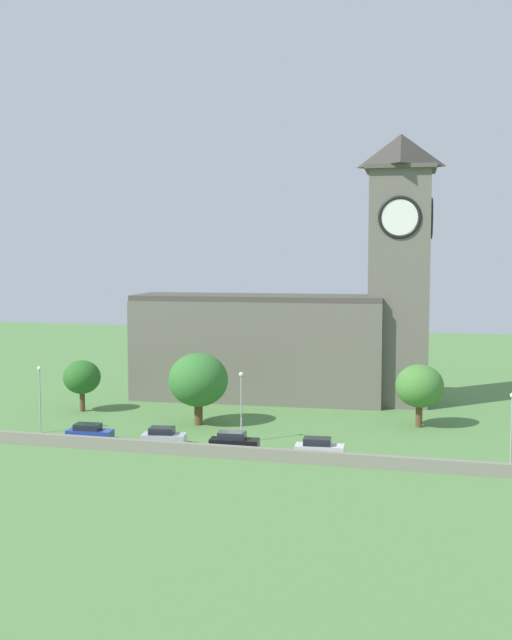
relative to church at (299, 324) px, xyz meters
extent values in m
plane|color=#517F42|center=(-1.99, -9.03, -9.77)|extent=(200.00, 200.00, 0.00)
cube|color=#666056|center=(-5.30, -0.29, -3.39)|extent=(32.39, 11.83, 12.75)
cube|color=#47433C|center=(-5.30, -0.29, 3.33)|extent=(32.34, 11.03, 0.70)
cube|color=#666056|center=(12.43, 0.71, 4.63)|extent=(7.69, 7.69, 28.80)
cube|color=#4F4B43|center=(12.43, 0.71, 19.28)|extent=(8.92, 8.92, 0.50)
pyramid|color=#38352F|center=(12.43, 0.71, 21.53)|extent=(8.07, 8.07, 4.01)
cylinder|color=white|center=(12.64, -2.99, 13.27)|extent=(4.66, 0.38, 4.66)
torus|color=black|center=(12.64, -2.99, 13.27)|extent=(5.10, 0.71, 5.08)
cylinder|color=white|center=(16.13, 0.92, 13.27)|extent=(0.38, 4.66, 4.66)
torus|color=black|center=(16.13, 0.92, 13.27)|extent=(0.71, 5.10, 5.08)
cube|color=gray|center=(-1.99, -29.59, -9.19)|extent=(55.85, 0.70, 1.17)
cube|color=#233D9E|center=(-16.08, -26.62, -9.07)|extent=(4.68, 2.16, 0.78)
cube|color=#1E232B|center=(-16.30, -26.64, -8.37)|extent=(2.67, 1.79, 0.62)
cylinder|color=black|center=(-14.61, -25.60, -9.46)|extent=(0.65, 0.37, 0.63)
cylinder|color=black|center=(-14.46, -27.40, -9.46)|extent=(0.65, 0.37, 0.63)
cylinder|color=black|center=(-17.69, -25.84, -9.46)|extent=(0.65, 0.37, 0.63)
cylinder|color=black|center=(-17.55, -27.64, -9.46)|extent=(0.65, 0.37, 0.63)
cube|color=silver|center=(-8.15, -26.57, -9.04)|extent=(4.49, 2.53, 0.82)
cube|color=#1E232B|center=(-8.36, -26.61, -8.30)|extent=(2.61, 2.02, 0.65)
cylinder|color=black|center=(-6.86, -25.41, -9.44)|extent=(0.70, 0.44, 0.65)
cylinder|color=black|center=(-6.57, -27.30, -9.44)|extent=(0.70, 0.44, 0.65)
cylinder|color=black|center=(-9.72, -25.85, -9.44)|extent=(0.70, 0.44, 0.65)
cylinder|color=black|center=(-9.43, -27.74, -9.44)|extent=(0.70, 0.44, 0.65)
cube|color=black|center=(-0.86, -26.91, -9.02)|extent=(4.83, 2.22, 0.83)
cube|color=#1E232B|center=(-1.09, -26.94, -8.27)|extent=(2.76, 1.81, 0.66)
cylinder|color=black|center=(0.64, -25.88, -9.44)|extent=(0.69, 0.38, 0.67)
cylinder|color=black|center=(0.81, -27.63, -9.44)|extent=(0.69, 0.38, 0.67)
cylinder|color=black|center=(-2.53, -26.19, -9.44)|extent=(0.69, 0.38, 0.67)
cylinder|color=black|center=(-2.35, -27.95, -9.44)|extent=(0.69, 0.38, 0.67)
cube|color=silver|center=(7.42, -27.24, -9.02)|extent=(4.63, 2.19, 0.83)
cube|color=#1E232B|center=(7.19, -27.26, -8.27)|extent=(2.65, 1.80, 0.66)
cylinder|color=black|center=(8.85, -26.20, -9.44)|extent=(0.69, 0.38, 0.67)
cylinder|color=black|center=(9.02, -27.98, -9.44)|extent=(0.69, 0.38, 0.67)
cylinder|color=black|center=(5.82, -26.49, -9.44)|extent=(0.69, 0.38, 0.67)
cylinder|color=black|center=(5.98, -28.27, -9.44)|extent=(0.69, 0.38, 0.67)
cylinder|color=#9EA0A5|center=(-22.59, -24.89, -6.46)|extent=(0.14, 0.14, 6.61)
sphere|color=#F4EFCC|center=(-22.59, -24.89, -2.94)|extent=(0.44, 0.44, 0.44)
cylinder|color=#9EA0A5|center=(-1.11, -23.60, -6.45)|extent=(0.14, 0.14, 6.64)
sphere|color=#F4EFCC|center=(-1.11, -23.60, -2.91)|extent=(0.44, 0.44, 0.44)
cylinder|color=#9EA0A5|center=(24.35, -25.00, -6.78)|extent=(0.14, 0.14, 5.98)
sphere|color=#F4EFCC|center=(24.35, -25.00, -3.57)|extent=(0.44, 0.44, 0.44)
cylinder|color=brown|center=(-23.58, -13.56, -8.54)|extent=(0.62, 0.62, 2.46)
ellipsoid|color=#286023|center=(-23.58, -13.56, -5.65)|extent=(4.42, 4.42, 3.98)
cylinder|color=brown|center=(15.69, -12.11, -8.49)|extent=(0.73, 0.73, 2.57)
ellipsoid|color=#427A33|center=(15.69, -12.11, -5.26)|extent=(5.18, 5.18, 4.66)
cylinder|color=brown|center=(-7.82, -17.02, -8.49)|extent=(0.91, 0.91, 2.55)
ellipsoid|color=#33702D|center=(-7.82, -17.02, -4.77)|extent=(6.52, 6.52, 5.87)
camera|label=1|loc=(19.34, -96.70, 9.02)|focal=43.58mm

